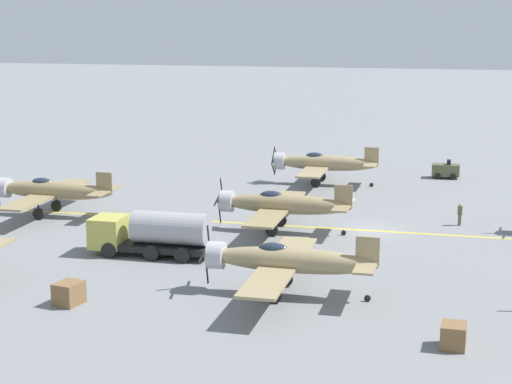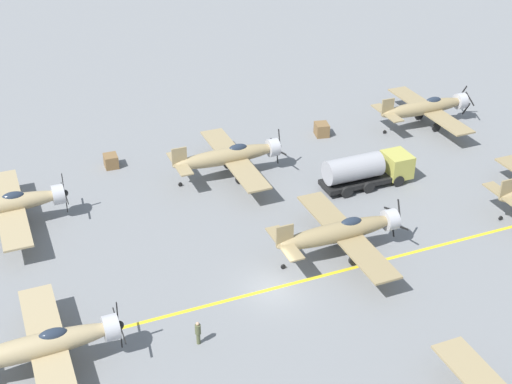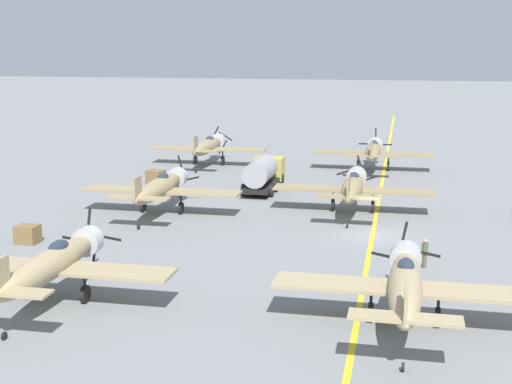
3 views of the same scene
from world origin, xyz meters
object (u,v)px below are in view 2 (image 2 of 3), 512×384
(airplane_mid_left, at_px, (230,156))
(airplane_near_left, at_px, (5,205))
(supply_crate_mid_lane, at_px, (111,161))
(fuel_tanker, at_px, (367,170))
(airplane_near_center, at_px, (41,346))
(ground_crew_walking, at_px, (198,332))
(supply_crate_by_tanker, at_px, (322,129))
(airplane_mid_center, at_px, (342,232))
(airplane_far_left, at_px, (426,107))

(airplane_mid_left, bearing_deg, airplane_near_left, -73.07)
(airplane_near_left, bearing_deg, supply_crate_mid_lane, 143.22)
(airplane_near_left, bearing_deg, fuel_tanker, 98.49)
(airplane_near_center, xyz_separation_m, ground_crew_walking, (1.11, 9.06, -1.09))
(airplane_near_center, height_order, fuel_tanker, airplane_near_center)
(fuel_tanker, bearing_deg, ground_crew_walking, -55.80)
(airplane_near_left, relative_size, airplane_near_center, 1.00)
(airplane_near_center, xyz_separation_m, supply_crate_by_tanker, (-22.27, 29.41, -1.39))
(ground_crew_walking, relative_size, supply_crate_mid_lane, 1.21)
(airplane_near_left, height_order, airplane_mid_center, airplane_near_left)
(airplane_mid_center, distance_m, fuel_tanker, 10.72)
(ground_crew_walking, relative_size, supply_crate_by_tanker, 1.13)
(airplane_mid_center, xyz_separation_m, ground_crew_walking, (5.02, -12.56, -1.09))
(fuel_tanker, xyz_separation_m, supply_crate_mid_lane, (-11.56, -19.42, -0.93))
(airplane_near_left, distance_m, supply_crate_by_tanker, 30.36)
(airplane_near_left, relative_size, airplane_mid_left, 1.00)
(airplane_mid_left, xyz_separation_m, supply_crate_by_tanker, (-4.32, 11.09, -1.39))
(airplane_near_center, bearing_deg, fuel_tanker, 99.81)
(ground_crew_walking, bearing_deg, fuel_tanker, 124.20)
(airplane_mid_center, bearing_deg, airplane_mid_left, -162.05)
(airplane_mid_left, distance_m, supply_crate_mid_lane, 10.95)
(ground_crew_walking, xyz_separation_m, supply_crate_mid_lane, (-24.77, 0.03, -0.34))
(ground_crew_walking, bearing_deg, supply_crate_mid_lane, 179.93)
(airplane_mid_center, height_order, fuel_tanker, airplane_mid_center)
(airplane_mid_center, xyz_separation_m, supply_crate_mid_lane, (-19.75, -12.53, -1.43))
(airplane_near_center, bearing_deg, ground_crew_walking, 69.81)
(supply_crate_by_tanker, bearing_deg, ground_crew_walking, -41.04)
(airplane_mid_left, height_order, supply_crate_by_tanker, airplane_mid_left)
(airplane_near_left, distance_m, ground_crew_walking, 20.41)
(airplane_near_left, height_order, airplane_far_left, airplane_near_left)
(airplane_mid_center, height_order, airplane_mid_left, airplane_mid_left)
(airplane_near_center, bearing_deg, airplane_mid_left, 121.22)
(airplane_near_center, bearing_deg, airplane_far_left, 103.73)
(airplane_mid_center, bearing_deg, airplane_far_left, 136.60)
(airplane_near_left, height_order, supply_crate_by_tanker, airplane_near_left)
(airplane_mid_left, bearing_deg, airplane_mid_center, 26.99)
(airplane_mid_center, xyz_separation_m, airplane_far_left, (-16.33, 18.24, -0.00))
(ground_crew_walking, bearing_deg, airplane_far_left, 124.74)
(airplane_near_center, xyz_separation_m, fuel_tanker, (-12.11, 28.51, -0.50))
(airplane_near_left, distance_m, fuel_tanker, 29.35)
(airplane_near_left, distance_m, airplane_far_left, 40.43)
(airplane_near_center, distance_m, airplane_mid_left, 25.65)
(supply_crate_by_tanker, height_order, supply_crate_mid_lane, supply_crate_by_tanker)
(fuel_tanker, height_order, ground_crew_walking, fuel_tanker)
(airplane_mid_center, xyz_separation_m, airplane_near_center, (3.91, -21.61, -0.00))
(airplane_mid_left, relative_size, supply_crate_mid_lane, 8.61)
(airplane_near_center, distance_m, fuel_tanker, 30.98)
(supply_crate_by_tanker, bearing_deg, airplane_mid_left, -68.72)
(airplane_near_left, bearing_deg, airplane_near_center, 19.43)
(airplane_near_left, xyz_separation_m, fuel_tanker, (4.82, 28.95, -0.50))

